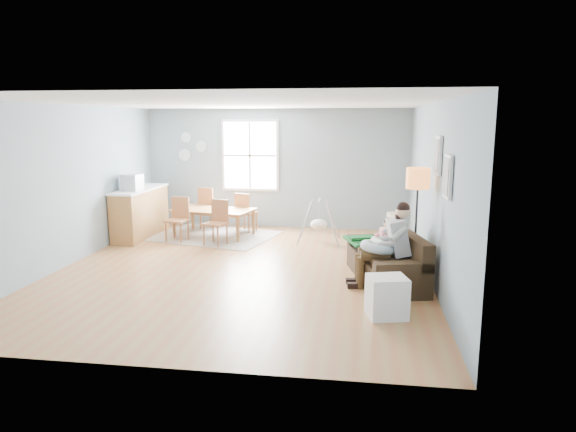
# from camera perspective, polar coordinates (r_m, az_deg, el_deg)

# --- Properties ---
(room) EXTENTS (8.40, 9.40, 3.90)m
(room) POSITION_cam_1_polar(r_m,az_deg,el_deg) (8.24, -5.33, 10.45)
(room) COLOR #A7633B
(window) EXTENTS (1.32, 0.08, 1.62)m
(window) POSITION_cam_1_polar(r_m,az_deg,el_deg) (11.78, -4.23, 6.72)
(window) COLOR silver
(window) RESTS_ON room
(pictures) EXTENTS (0.05, 1.34, 0.74)m
(pictures) POSITION_cam_1_polar(r_m,az_deg,el_deg) (7.08, 16.80, 5.42)
(pictures) COLOR silver
(pictures) RESTS_ON room
(wall_plates) EXTENTS (0.67, 0.02, 0.66)m
(wall_plates) POSITION_cam_1_polar(r_m,az_deg,el_deg) (12.15, -10.77, 7.53)
(wall_plates) COLOR #A7BDC8
(wall_plates) RESTS_ON room
(sofa) EXTENTS (1.23, 2.04, 0.77)m
(sofa) POSITION_cam_1_polar(r_m,az_deg,el_deg) (8.06, 11.18, -5.18)
(sofa) COLOR black
(sofa) RESTS_ON room
(green_throw) EXTENTS (1.06, 0.95, 0.04)m
(green_throw) POSITION_cam_1_polar(r_m,az_deg,el_deg) (8.58, 9.58, -2.66)
(green_throw) COLOR #125220
(green_throw) RESTS_ON sofa
(beige_pillow) EXTENTS (0.21, 0.49, 0.47)m
(beige_pillow) POSITION_cam_1_polar(r_m,az_deg,el_deg) (8.47, 11.63, -1.39)
(beige_pillow) COLOR tan
(beige_pillow) RESTS_ON sofa
(father) EXTENTS (0.94, 0.48, 1.27)m
(father) POSITION_cam_1_polar(r_m,az_deg,el_deg) (7.67, 10.99, -2.87)
(father) COLOR #9A9A9D
(father) RESTS_ON sofa
(nursing_pillow) EXTENTS (0.67, 0.67, 0.21)m
(nursing_pillow) POSITION_cam_1_polar(r_m,az_deg,el_deg) (7.65, 9.93, -3.42)
(nursing_pillow) COLOR silver
(nursing_pillow) RESTS_ON father
(infant) EXTENTS (0.22, 0.34, 0.12)m
(infant) POSITION_cam_1_polar(r_m,az_deg,el_deg) (7.66, 9.87, -2.87)
(infant) COLOR silver
(infant) RESTS_ON nursing_pillow
(toddler) EXTENTS (0.50, 0.28, 0.76)m
(toddler) POSITION_cam_1_polar(r_m,az_deg,el_deg) (8.11, 10.44, -2.29)
(toddler) COLOR white
(toddler) RESTS_ON sofa
(floor_lamp) EXTENTS (0.35, 0.35, 1.74)m
(floor_lamp) POSITION_cam_1_polar(r_m,az_deg,el_deg) (7.85, 14.21, 3.03)
(floor_lamp) COLOR black
(floor_lamp) RESTS_ON room
(storage_cube) EXTENTS (0.55, 0.52, 0.52)m
(storage_cube) POSITION_cam_1_polar(r_m,az_deg,el_deg) (6.61, 10.86, -8.81)
(storage_cube) COLOR white
(storage_cube) RESTS_ON room
(rug) EXTENTS (2.85, 2.41, 0.01)m
(rug) POSITION_cam_1_polar(r_m,az_deg,el_deg) (11.09, -8.26, -2.19)
(rug) COLOR gray
(rug) RESTS_ON room
(dining_table) EXTENTS (1.82, 1.26, 0.59)m
(dining_table) POSITION_cam_1_polar(r_m,az_deg,el_deg) (11.03, -8.30, -0.74)
(dining_table) COLOR brown
(dining_table) RESTS_ON rug
(chair_sw) EXTENTS (0.45, 0.45, 0.89)m
(chair_sw) POSITION_cam_1_polar(r_m,az_deg,el_deg) (10.71, -12.07, -0.03)
(chair_sw) COLOR #A26037
(chair_sw) RESTS_ON rug
(chair_se) EXTENTS (0.51, 0.51, 0.89)m
(chair_se) POSITION_cam_1_polar(r_m,az_deg,el_deg) (10.24, -7.86, -0.39)
(chair_se) COLOR #A26037
(chair_se) RESTS_ON rug
(chair_nw) EXTENTS (0.56, 0.56, 0.96)m
(chair_nw) POSITION_cam_1_polar(r_m,az_deg,el_deg) (11.73, -8.79, 1.18)
(chair_nw) COLOR #A26037
(chair_nw) RESTS_ON rug
(chair_ne) EXTENTS (0.51, 0.51, 0.88)m
(chair_ne) POSITION_cam_1_polar(r_m,az_deg,el_deg) (11.32, -4.85, 0.66)
(chair_ne) COLOR #A26037
(chair_ne) RESTS_ON rug
(counter) EXTENTS (0.58, 1.85, 1.03)m
(counter) POSITION_cam_1_polar(r_m,az_deg,el_deg) (11.30, -16.07, 0.42)
(counter) COLOR brown
(counter) RESTS_ON room
(monitor) EXTENTS (0.39, 0.37, 0.33)m
(monitor) POSITION_cam_1_polar(r_m,az_deg,el_deg) (10.89, -16.96, 3.59)
(monitor) COLOR #ABABAF
(monitor) RESTS_ON counter
(baby_swing) EXTENTS (0.86, 0.87, 0.86)m
(baby_swing) POSITION_cam_1_polar(r_m,az_deg,el_deg) (10.37, 3.45, -0.84)
(baby_swing) COLOR #ABABAF
(baby_swing) RESTS_ON room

